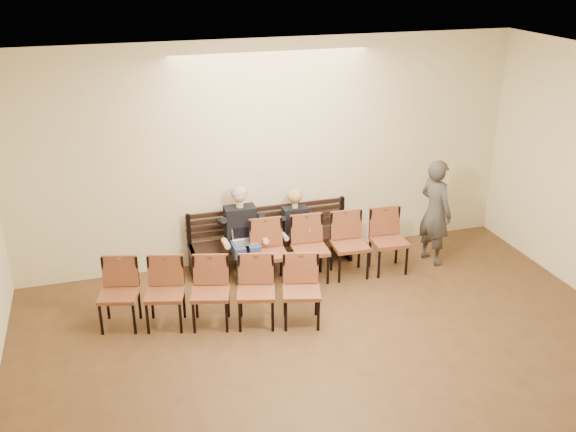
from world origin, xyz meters
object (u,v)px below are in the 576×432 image
Objects in this scene: water_bottle at (309,239)px; chair_row_back at (211,294)px; bag at (253,256)px; seated_man at (242,231)px; bench at (271,252)px; laptop at (246,244)px; chair_row_front at (330,248)px; passerby at (436,204)px; seated_woman at (297,233)px.

water_bottle is 2.02m from chair_row_back.
chair_row_back is (-0.96, -1.55, 0.32)m from bag.
seated_man is 3.43× the size of bag.
seated_man reaches higher than bench.
bench is 11.17× the size of water_bottle.
bag is at bearing 61.67° from laptop.
water_bottle is 0.10× the size of chair_row_front.
passerby is (3.00, -0.29, 0.41)m from laptop.
seated_woman reaches higher than bag.
chair_row_front is at bearing -36.10° from bag.
seated_man is at bearing 163.93° from water_bottle.
passerby is 3.89m from chair_row_back.
seated_woman is 0.57× the size of passerby.
bench is at bearing 30.99° from laptop.
bag is at bearing 73.25° from chair_row_back.
bench is 6.34× the size of bag.
seated_woman reaches higher than bench.
seated_man is 0.48× the size of chair_row_back.
passerby is (2.13, -0.48, 0.43)m from seated_woman.
chair_row_back is (-3.76, -0.85, -0.51)m from passerby.
chair_row_front reaches higher than laptop.
bag is at bearing 147.39° from chair_row_front.
chair_row_back is at bearing -154.46° from chair_row_front.
bench is at bearing 142.49° from chair_row_front.
laptop is 0.98m from water_bottle.
bench is at bearing 60.45° from passerby.
water_bottle is at bearing -33.22° from bag.
water_bottle is 2.08m from passerby.
laptop is 0.63m from bag.
bag is 0.17× the size of chair_row_front.
passerby is (2.52, -0.60, 0.76)m from bench.
seated_man is at bearing 180.00° from seated_woman.
laptop is 0.18× the size of passerby.
bench is 0.72m from water_bottle.
chair_row_back reaches higher than bag.
seated_woman is 2.71× the size of bag.
water_bottle is (0.11, -0.28, 0.01)m from seated_woman.
laptop is 1.28m from chair_row_front.
seated_woman is 0.89m from laptop.
water_bottle is 1.01m from bag.
seated_woman is at bearing 10.79° from laptop.
seated_man reaches higher than laptop.
chair_row_back is (-0.74, -1.33, -0.23)m from seated_man.
chair_row_front reaches higher than water_bottle.
laptop is 1.37m from chair_row_back.
seated_woman is at bearing -17.45° from bench.
seated_man is 1.37m from chair_row_front.
laptop is (0.01, -0.19, -0.13)m from seated_man.
water_bottle is 0.37m from chair_row_front.
water_bottle is (0.98, -0.09, -0.01)m from laptop.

